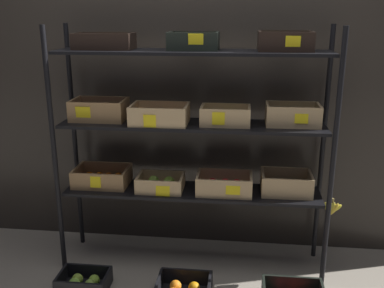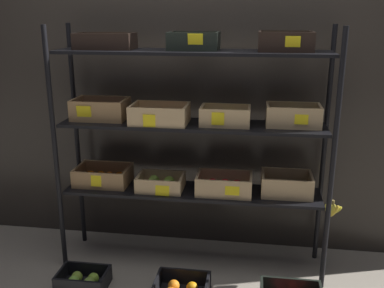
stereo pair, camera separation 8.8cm
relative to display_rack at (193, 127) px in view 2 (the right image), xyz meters
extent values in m
plane|color=gray|center=(-0.01, -0.01, -0.99)|extent=(10.00, 10.00, 0.00)
cube|color=#2D2823|center=(-0.01, 0.37, 0.25)|extent=(4.14, 0.12, 2.47)
cylinder|color=black|center=(-0.87, -0.19, -0.17)|extent=(0.03, 0.03, 1.63)
cylinder|color=black|center=(0.86, -0.19, -0.17)|extent=(0.03, 0.03, 1.63)
cylinder|color=black|center=(-0.87, 0.17, -0.17)|extent=(0.03, 0.03, 1.63)
cylinder|color=black|center=(0.86, 0.17, -0.17)|extent=(0.03, 0.03, 1.63)
cube|color=black|center=(-0.01, -0.01, -0.45)|extent=(1.70, 0.32, 0.02)
cube|color=black|center=(-0.01, -0.01, 0.01)|extent=(1.70, 0.32, 0.02)
cube|color=black|center=(-0.01, -0.01, 0.48)|extent=(1.70, 0.32, 0.02)
cube|color=#A87F51|center=(-0.64, 0.02, -0.43)|extent=(0.37, 0.26, 0.01)
cube|color=#A87F51|center=(-0.64, -0.10, -0.37)|extent=(0.37, 0.02, 0.11)
cube|color=#A87F51|center=(-0.64, 0.15, -0.37)|extent=(0.37, 0.02, 0.11)
cube|color=#A87F51|center=(-0.81, 0.02, -0.37)|extent=(0.02, 0.23, 0.11)
cube|color=#A87F51|center=(-0.46, 0.02, -0.37)|extent=(0.02, 0.23, 0.11)
sphere|color=orange|center=(-0.74, -0.02, -0.40)|extent=(0.06, 0.06, 0.06)
sphere|color=orange|center=(-0.67, -0.02, -0.40)|extent=(0.06, 0.06, 0.06)
sphere|color=orange|center=(-0.60, -0.02, -0.40)|extent=(0.06, 0.06, 0.06)
sphere|color=orange|center=(-0.53, -0.02, -0.40)|extent=(0.06, 0.06, 0.06)
sphere|color=orange|center=(-0.74, 0.06, -0.40)|extent=(0.06, 0.06, 0.06)
sphere|color=orange|center=(-0.67, 0.07, -0.40)|extent=(0.06, 0.06, 0.06)
sphere|color=orange|center=(-0.61, 0.06, -0.40)|extent=(0.06, 0.06, 0.06)
sphere|color=orange|center=(-0.54, 0.07, -0.40)|extent=(0.06, 0.06, 0.06)
cube|color=yellow|center=(-0.64, -0.11, -0.37)|extent=(0.07, 0.01, 0.08)
cube|color=tan|center=(-0.22, -0.03, -0.43)|extent=(0.31, 0.22, 0.01)
cube|color=tan|center=(-0.22, -0.13, -0.38)|extent=(0.31, 0.02, 0.09)
cube|color=tan|center=(-0.22, 0.08, -0.38)|extent=(0.31, 0.02, 0.09)
cube|color=tan|center=(-0.36, -0.03, -0.38)|extent=(0.02, 0.19, 0.09)
cube|color=tan|center=(-0.07, -0.03, -0.38)|extent=(0.02, 0.19, 0.09)
sphere|color=#8BBC40|center=(-0.27, -0.05, -0.39)|extent=(0.07, 0.07, 0.07)
sphere|color=#8AB441|center=(-0.17, -0.06, -0.39)|extent=(0.07, 0.07, 0.07)
sphere|color=#8AB53E|center=(-0.27, 0.01, -0.39)|extent=(0.07, 0.07, 0.07)
sphere|color=#8EBB38|center=(-0.16, 0.00, -0.39)|extent=(0.07, 0.07, 0.07)
cube|color=yellow|center=(-0.18, -0.14, -0.40)|extent=(0.09, 0.01, 0.07)
cube|color=tan|center=(0.21, -0.02, -0.43)|extent=(0.36, 0.23, 0.01)
cube|color=tan|center=(0.21, -0.13, -0.37)|extent=(0.36, 0.02, 0.11)
cube|color=tan|center=(0.21, 0.09, -0.37)|extent=(0.36, 0.02, 0.11)
cube|color=tan|center=(0.04, -0.02, -0.37)|extent=(0.02, 0.20, 0.11)
cube|color=tan|center=(0.39, -0.02, -0.37)|extent=(0.02, 0.20, 0.11)
sphere|color=red|center=(0.13, -0.05, -0.39)|extent=(0.07, 0.07, 0.07)
sphere|color=red|center=(0.21, -0.06, -0.39)|extent=(0.07, 0.07, 0.07)
sphere|color=red|center=(0.30, -0.06, -0.39)|extent=(0.07, 0.07, 0.07)
sphere|color=red|center=(0.13, 0.01, -0.39)|extent=(0.07, 0.07, 0.07)
sphere|color=red|center=(0.21, 0.01, -0.39)|extent=(0.07, 0.07, 0.07)
sphere|color=red|center=(0.30, 0.00, -0.39)|extent=(0.07, 0.07, 0.07)
cube|color=yellow|center=(0.27, -0.14, -0.37)|extent=(0.09, 0.01, 0.06)
cube|color=tan|center=(0.62, 0.02, -0.43)|extent=(0.33, 0.24, 0.01)
cube|color=tan|center=(0.62, -0.09, -0.36)|extent=(0.33, 0.02, 0.12)
cube|color=tan|center=(0.62, 0.13, -0.36)|extent=(0.33, 0.02, 0.12)
cube|color=tan|center=(0.46, 0.02, -0.36)|extent=(0.02, 0.21, 0.12)
cube|color=tan|center=(0.77, 0.02, -0.36)|extent=(0.02, 0.21, 0.12)
ellipsoid|color=brown|center=(0.53, -0.02, -0.39)|extent=(0.05, 0.05, 0.07)
ellipsoid|color=brown|center=(0.59, -0.02, -0.39)|extent=(0.05, 0.05, 0.07)
ellipsoid|color=brown|center=(0.65, -0.02, -0.39)|extent=(0.05, 0.05, 0.07)
ellipsoid|color=brown|center=(0.71, -0.02, -0.39)|extent=(0.05, 0.05, 0.07)
ellipsoid|color=brown|center=(0.52, 0.06, -0.39)|extent=(0.05, 0.05, 0.07)
ellipsoid|color=brown|center=(0.59, 0.06, -0.39)|extent=(0.05, 0.05, 0.07)
ellipsoid|color=brown|center=(0.65, 0.06, -0.39)|extent=(0.05, 0.05, 0.07)
ellipsoid|color=brown|center=(0.71, 0.06, -0.39)|extent=(0.05, 0.05, 0.07)
cube|color=#A87F51|center=(-0.63, 0.03, 0.03)|extent=(0.36, 0.24, 0.01)
cube|color=#A87F51|center=(-0.63, -0.08, 0.10)|extent=(0.36, 0.02, 0.12)
cube|color=#A87F51|center=(-0.63, 0.14, 0.10)|extent=(0.36, 0.02, 0.12)
cube|color=#A87F51|center=(-0.80, 0.03, 0.10)|extent=(0.02, 0.21, 0.12)
cube|color=#A87F51|center=(-0.46, 0.03, 0.10)|extent=(0.02, 0.21, 0.12)
sphere|color=#542E55|center=(-0.74, -0.02, 0.06)|extent=(0.05, 0.05, 0.05)
sphere|color=#5D2C4A|center=(-0.69, -0.02, 0.06)|extent=(0.05, 0.05, 0.05)
sphere|color=#63254D|center=(-0.63, -0.02, 0.06)|extent=(0.05, 0.05, 0.05)
sphere|color=#6B244D|center=(-0.57, -0.02, 0.06)|extent=(0.05, 0.05, 0.05)
sphere|color=#69285D|center=(-0.52, -0.02, 0.06)|extent=(0.05, 0.05, 0.05)
sphere|color=#572758|center=(-0.74, 0.03, 0.06)|extent=(0.05, 0.05, 0.05)
sphere|color=#632053|center=(-0.69, 0.03, 0.06)|extent=(0.05, 0.05, 0.05)
sphere|color=#591E59|center=(-0.63, 0.03, 0.06)|extent=(0.05, 0.05, 0.05)
sphere|color=#591A4D|center=(-0.57, 0.03, 0.06)|extent=(0.05, 0.05, 0.05)
sphere|color=#5C255B|center=(-0.52, 0.03, 0.06)|extent=(0.05, 0.05, 0.05)
sphere|color=#65215D|center=(-0.74, 0.08, 0.06)|extent=(0.05, 0.05, 0.05)
sphere|color=#612147|center=(-0.69, 0.08, 0.06)|extent=(0.05, 0.05, 0.05)
sphere|color=#5C2146|center=(-0.63, 0.08, 0.06)|extent=(0.05, 0.05, 0.05)
sphere|color=#551E46|center=(-0.57, 0.08, 0.06)|extent=(0.05, 0.05, 0.05)
sphere|color=#551E53|center=(-0.52, 0.09, 0.06)|extent=(0.05, 0.05, 0.05)
cube|color=yellow|center=(-0.70, -0.09, 0.10)|extent=(0.10, 0.01, 0.08)
cube|color=tan|center=(-0.21, -0.03, 0.03)|extent=(0.36, 0.26, 0.01)
cube|color=tan|center=(-0.21, -0.15, 0.09)|extent=(0.36, 0.02, 0.11)
cube|color=tan|center=(-0.21, 0.09, 0.09)|extent=(0.36, 0.02, 0.11)
cube|color=tan|center=(-0.39, -0.03, 0.09)|extent=(0.02, 0.22, 0.11)
cube|color=tan|center=(-0.04, -0.03, 0.09)|extent=(0.02, 0.22, 0.11)
sphere|color=orange|center=(-0.29, -0.07, 0.07)|extent=(0.07, 0.07, 0.07)
sphere|color=orange|center=(-0.22, -0.07, 0.07)|extent=(0.07, 0.07, 0.07)
sphere|color=orange|center=(-0.12, -0.06, 0.07)|extent=(0.07, 0.07, 0.07)
sphere|color=orange|center=(-0.29, 0.01, 0.07)|extent=(0.07, 0.07, 0.07)
sphere|color=orange|center=(-0.21, 0.01, 0.07)|extent=(0.07, 0.07, 0.07)
sphere|color=orange|center=(-0.12, 0.00, 0.07)|extent=(0.07, 0.07, 0.07)
cube|color=yellow|center=(-0.25, -0.16, 0.07)|extent=(0.08, 0.01, 0.08)
cube|color=tan|center=(0.21, -0.01, 0.03)|extent=(0.31, 0.21, 0.01)
cube|color=tan|center=(0.21, -0.10, 0.09)|extent=(0.31, 0.02, 0.11)
cube|color=tan|center=(0.21, 0.08, 0.09)|extent=(0.31, 0.02, 0.11)
cube|color=tan|center=(0.06, -0.01, 0.09)|extent=(0.02, 0.17, 0.11)
cube|color=tan|center=(0.36, -0.01, 0.09)|extent=(0.02, 0.17, 0.11)
ellipsoid|color=yellow|center=(0.14, -0.04, 0.07)|extent=(0.06, 0.06, 0.08)
ellipsoid|color=yellow|center=(0.21, -0.04, 0.07)|extent=(0.06, 0.06, 0.08)
ellipsoid|color=yellow|center=(0.28, -0.04, 0.07)|extent=(0.06, 0.06, 0.08)
ellipsoid|color=yellow|center=(0.14, 0.02, 0.07)|extent=(0.06, 0.06, 0.08)
ellipsoid|color=yellow|center=(0.21, 0.02, 0.07)|extent=(0.06, 0.06, 0.08)
ellipsoid|color=yellow|center=(0.28, 0.02, 0.07)|extent=(0.06, 0.06, 0.08)
cube|color=yellow|center=(0.17, -0.11, 0.09)|extent=(0.08, 0.01, 0.08)
cube|color=tan|center=(0.63, 0.03, 0.03)|extent=(0.34, 0.21, 0.01)
cube|color=tan|center=(0.63, -0.07, 0.10)|extent=(0.34, 0.02, 0.12)
cube|color=tan|center=(0.63, 0.13, 0.10)|extent=(0.34, 0.02, 0.12)
cube|color=tan|center=(0.47, 0.03, 0.10)|extent=(0.02, 0.18, 0.12)
cube|color=tan|center=(0.79, 0.03, 0.10)|extent=(0.02, 0.18, 0.12)
ellipsoid|color=#B7BB62|center=(0.55, 0.00, 0.08)|extent=(0.07, 0.07, 0.09)
ellipsoid|color=#B8AD4A|center=(0.64, 0.00, 0.08)|extent=(0.07, 0.07, 0.09)
ellipsoid|color=#AFB44D|center=(0.72, 0.00, 0.08)|extent=(0.07, 0.07, 0.09)
ellipsoid|color=#BEB656|center=(0.56, 0.05, 0.08)|extent=(0.07, 0.07, 0.09)
ellipsoid|color=#B0BF50|center=(0.63, 0.05, 0.08)|extent=(0.07, 0.07, 0.09)
ellipsoid|color=#BCC351|center=(0.72, 0.06, 0.08)|extent=(0.07, 0.07, 0.09)
cube|color=yellow|center=(0.67, -0.08, 0.09)|extent=(0.08, 0.01, 0.06)
cube|color=black|center=(-0.57, 0.01, 0.49)|extent=(0.37, 0.21, 0.01)
cube|color=black|center=(-0.57, -0.08, 0.54)|extent=(0.37, 0.02, 0.09)
cube|color=black|center=(-0.57, 0.11, 0.54)|extent=(0.37, 0.02, 0.09)
cube|color=black|center=(-0.74, 0.01, 0.54)|extent=(0.02, 0.18, 0.09)
cube|color=black|center=(-0.39, 0.01, 0.54)|extent=(0.02, 0.18, 0.09)
sphere|color=#E5B350|center=(-0.66, -0.02, 0.53)|extent=(0.07, 0.07, 0.07)
sphere|color=gold|center=(-0.57, -0.01, 0.53)|extent=(0.07, 0.07, 0.07)
sphere|color=gold|center=(-0.48, -0.01, 0.53)|extent=(0.07, 0.07, 0.07)
sphere|color=gold|center=(-0.66, 0.03, 0.53)|extent=(0.07, 0.07, 0.07)
sphere|color=#E7B748|center=(-0.57, 0.04, 0.53)|extent=(0.07, 0.07, 0.07)
sphere|color=gold|center=(-0.47, 0.04, 0.53)|extent=(0.07, 0.07, 0.07)
cube|color=black|center=(0.00, 0.04, 0.49)|extent=(0.31, 0.24, 0.01)
cube|color=black|center=(0.00, -0.07, 0.55)|extent=(0.31, 0.02, 0.10)
cube|color=black|center=(0.00, 0.15, 0.55)|extent=(0.31, 0.02, 0.10)
cube|color=black|center=(-0.15, 0.04, 0.55)|extent=(0.02, 0.21, 0.10)
cube|color=black|center=(0.15, 0.04, 0.55)|extent=(0.02, 0.21, 0.10)
sphere|color=orange|center=(-0.07, 0.00, 0.53)|extent=(0.06, 0.06, 0.06)
sphere|color=orange|center=(0.00, 0.00, 0.53)|extent=(0.06, 0.06, 0.06)
sphere|color=orange|center=(0.07, 0.01, 0.53)|extent=(0.06, 0.06, 0.06)
sphere|color=orange|center=(-0.08, 0.08, 0.53)|extent=(0.06, 0.06, 0.06)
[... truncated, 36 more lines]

